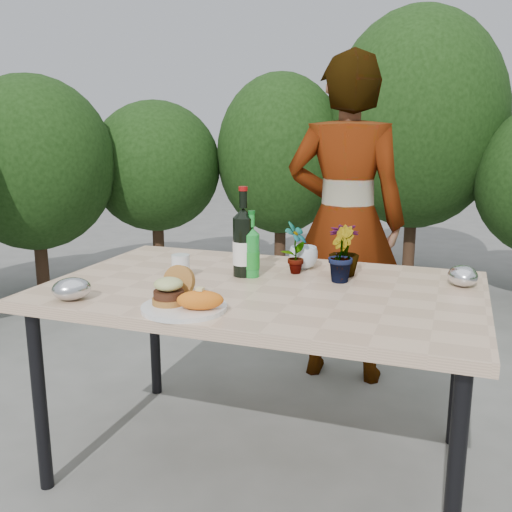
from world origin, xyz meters
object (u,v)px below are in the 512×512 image
(patio_table, at_px, (263,300))
(dinner_plate, at_px, (184,308))
(person, at_px, (345,222))
(wine_bottle, at_px, (243,243))

(patio_table, relative_size, dinner_plate, 5.71)
(dinner_plate, height_order, person, person)
(patio_table, distance_m, dinner_plate, 0.40)
(wine_bottle, relative_size, person, 0.21)
(wine_bottle, xyz_separation_m, person, (0.24, 0.85, -0.03))
(dinner_plate, xyz_separation_m, wine_bottle, (0.03, 0.48, 0.12))
(patio_table, bearing_deg, person, 82.67)
(patio_table, height_order, person, person)
(wine_bottle, bearing_deg, person, 97.84)
(patio_table, relative_size, wine_bottle, 4.48)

